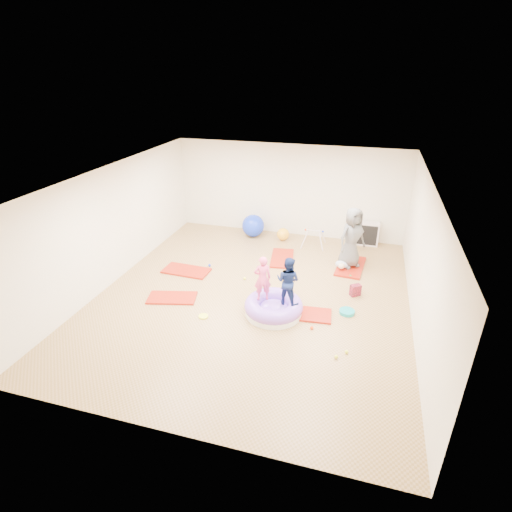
# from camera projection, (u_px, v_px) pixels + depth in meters

# --- Properties ---
(room) EXTENTS (7.01, 8.01, 2.81)m
(room) POSITION_uv_depth(u_px,v_px,m) (252.00, 241.00, 8.69)
(room) COLOR #A88355
(room) RESTS_ON ground
(gym_mat_front_left) EXTENTS (1.19, 0.79, 0.05)m
(gym_mat_front_left) POSITION_uv_depth(u_px,v_px,m) (172.00, 298.00, 9.19)
(gym_mat_front_left) COLOR maroon
(gym_mat_front_left) RESTS_ON ground
(gym_mat_mid_left) EXTENTS (1.22, 0.65, 0.05)m
(gym_mat_mid_left) POSITION_uv_depth(u_px,v_px,m) (186.00, 271.00, 10.39)
(gym_mat_mid_left) COLOR maroon
(gym_mat_mid_left) RESTS_ON ground
(gym_mat_center_back) EXTENTS (0.77, 1.27, 0.05)m
(gym_mat_center_back) POSITION_uv_depth(u_px,v_px,m) (282.00, 258.00, 11.06)
(gym_mat_center_back) COLOR maroon
(gym_mat_center_back) RESTS_ON ground
(gym_mat_right) EXTENTS (1.16, 0.65, 0.05)m
(gym_mat_right) POSITION_uv_depth(u_px,v_px,m) (305.00, 314.00, 8.60)
(gym_mat_right) COLOR maroon
(gym_mat_right) RESTS_ON ground
(gym_mat_rear_right) EXTENTS (0.78, 1.37, 0.05)m
(gym_mat_rear_right) POSITION_uv_depth(u_px,v_px,m) (350.00, 266.00, 10.61)
(gym_mat_rear_right) COLOR maroon
(gym_mat_rear_right) RESTS_ON ground
(inflatable_cushion) EXTENTS (1.26, 1.26, 0.40)m
(inflatable_cushion) POSITION_uv_depth(u_px,v_px,m) (274.00, 307.00, 8.58)
(inflatable_cushion) COLOR white
(inflatable_cushion) RESTS_ON ground
(child_pink) EXTENTS (0.44, 0.38, 1.01)m
(child_pink) POSITION_uv_depth(u_px,v_px,m) (263.00, 276.00, 8.34)
(child_pink) COLOR #FF4D86
(child_pink) RESTS_ON inflatable_cushion
(child_navy) EXTENTS (0.60, 0.51, 1.06)m
(child_navy) POSITION_uv_depth(u_px,v_px,m) (288.00, 279.00, 8.19)
(child_navy) COLOR #111F4F
(child_navy) RESTS_ON inflatable_cushion
(adult_caregiver) EXTENTS (0.92, 0.91, 1.60)m
(adult_caregiver) POSITION_uv_depth(u_px,v_px,m) (352.00, 238.00, 10.25)
(adult_caregiver) COLOR #545454
(adult_caregiver) RESTS_ON gym_mat_rear_right
(infant) EXTENTS (0.34, 0.35, 0.20)m
(infant) POSITION_uv_depth(u_px,v_px,m) (342.00, 265.00, 10.41)
(infant) COLOR #ACB9D1
(infant) RESTS_ON gym_mat_rear_right
(ball_pit_balls) EXTENTS (3.86, 3.29, 0.07)m
(ball_pit_balls) POSITION_uv_depth(u_px,v_px,m) (294.00, 304.00, 8.93)
(ball_pit_balls) COLOR #F3FF2C
(ball_pit_balls) RESTS_ON ground
(exercise_ball_blue) EXTENTS (0.69, 0.69, 0.69)m
(exercise_ball_blue) POSITION_uv_depth(u_px,v_px,m) (253.00, 226.00, 12.39)
(exercise_ball_blue) COLOR #1532D8
(exercise_ball_blue) RESTS_ON ground
(exercise_ball_orange) EXTENTS (0.38, 0.38, 0.38)m
(exercise_ball_orange) POSITION_uv_depth(u_px,v_px,m) (283.00, 234.00, 12.18)
(exercise_ball_orange) COLOR yellow
(exercise_ball_orange) RESTS_ON ground
(infant_play_gym) EXTENTS (0.68, 0.64, 0.52)m
(infant_play_gym) POSITION_uv_depth(u_px,v_px,m) (314.00, 236.00, 11.68)
(infant_play_gym) COLOR silver
(infant_play_gym) RESTS_ON ground
(cube_shelf) EXTENTS (0.70, 0.34, 0.70)m
(cube_shelf) POSITION_uv_depth(u_px,v_px,m) (367.00, 233.00, 11.83)
(cube_shelf) COLOR silver
(cube_shelf) RESTS_ON ground
(balance_disc) EXTENTS (0.33, 0.33, 0.07)m
(balance_disc) POSITION_uv_depth(u_px,v_px,m) (347.00, 312.00, 8.64)
(balance_disc) COLOR #119A9F
(balance_disc) RESTS_ON ground
(backpack) EXTENTS (0.28, 0.26, 0.27)m
(backpack) POSITION_uv_depth(u_px,v_px,m) (355.00, 290.00, 9.27)
(backpack) COLOR red
(backpack) RESTS_ON ground
(yellow_toy) EXTENTS (0.21, 0.21, 0.03)m
(yellow_toy) POSITION_uv_depth(u_px,v_px,m) (203.00, 316.00, 8.52)
(yellow_toy) COLOR #F3FF2C
(yellow_toy) RESTS_ON ground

